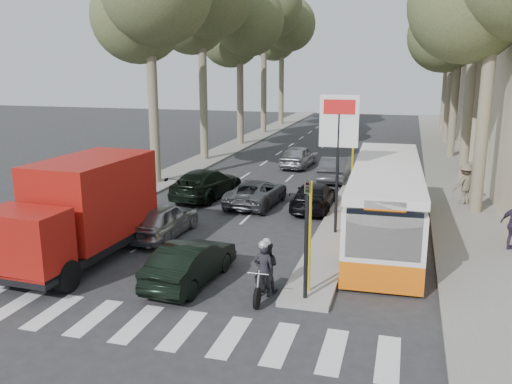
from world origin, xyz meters
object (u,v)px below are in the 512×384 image
red_truck (82,209)px  dark_hatchback (191,262)px  silver_hatchback (162,220)px  motorcycle (265,269)px  city_bus (386,199)px

red_truck → dark_hatchback: bearing=-8.0°
dark_hatchback → silver_hatchback: bearing=-49.8°
silver_hatchback → red_truck: size_ratio=0.61×
red_truck → motorcycle: red_truck is taller
silver_hatchback → city_bus: size_ratio=0.36×
silver_hatchback → dark_hatchback: bearing=127.0°
silver_hatchback → motorcycle: 6.90m
silver_hatchback → dark_hatchback: size_ratio=1.01×
red_truck → motorcycle: size_ratio=3.22×
silver_hatchback → dark_hatchback: 4.98m
dark_hatchback → red_truck: bearing=-5.8°
dark_hatchback → city_bus: (5.64, 6.25, 0.91)m
city_bus → motorcycle: city_bus is taller
motorcycle → dark_hatchback: bearing=172.1°
dark_hatchback → red_truck: red_truck is taller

